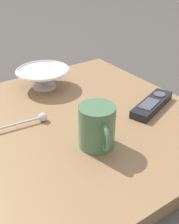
{
  "coord_description": "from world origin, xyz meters",
  "views": [
    {
      "loc": [
        0.54,
        -0.35,
        0.43
      ],
      "look_at": [
        0.02,
        0.01,
        0.06
      ],
      "focal_mm": 45.68,
      "sensor_mm": 36.0,
      "label": 1
    }
  ],
  "objects_px": {
    "coffee_mug": "(97,127)",
    "tv_remote_near": "(152,104)",
    "teaspoon": "(35,119)",
    "cereal_bowl": "(43,77)"
  },
  "relations": [
    {
      "from": "coffee_mug",
      "to": "tv_remote_near",
      "type": "distance_m",
      "value": 0.24
    },
    {
      "from": "cereal_bowl",
      "to": "teaspoon",
      "type": "relative_size",
      "value": 1.12
    },
    {
      "from": "teaspoon",
      "to": "tv_remote_near",
      "type": "relative_size",
      "value": 0.85
    },
    {
      "from": "coffee_mug",
      "to": "tv_remote_near",
      "type": "bearing_deg",
      "value": 102.98
    },
    {
      "from": "cereal_bowl",
      "to": "tv_remote_near",
      "type": "distance_m",
      "value": 0.35
    },
    {
      "from": "tv_remote_near",
      "to": "teaspoon",
      "type": "bearing_deg",
      "value": -110.48
    },
    {
      "from": "tv_remote_near",
      "to": "cereal_bowl",
      "type": "bearing_deg",
      "value": -147.63
    },
    {
      "from": "cereal_bowl",
      "to": "coffee_mug",
      "type": "distance_m",
      "value": 0.35
    },
    {
      "from": "cereal_bowl",
      "to": "tv_remote_near",
      "type": "bearing_deg",
      "value": 32.37
    },
    {
      "from": "cereal_bowl",
      "to": "coffee_mug",
      "type": "height_order",
      "value": "coffee_mug"
    }
  ]
}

